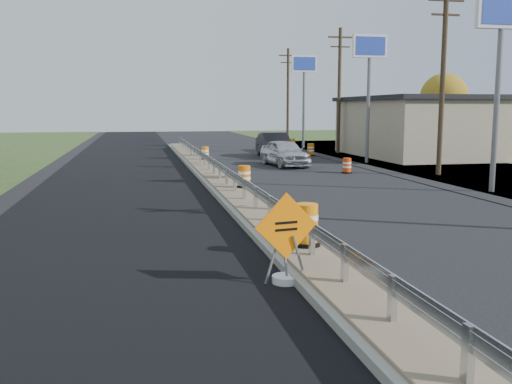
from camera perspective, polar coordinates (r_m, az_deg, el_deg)
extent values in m
plane|color=black|center=(18.30, -0.04, -2.34)|extent=(140.00, 140.00, 0.00)
cube|color=black|center=(27.82, -13.25, 1.12)|extent=(7.20, 120.00, 0.01)
cube|color=gray|center=(26.07, -3.64, 1.04)|extent=(1.60, 55.00, 0.18)
cube|color=brown|center=(26.06, -3.64, 1.29)|extent=(1.25, 55.00, 0.05)
cube|color=silver|center=(7.26, 20.45, -14.90)|extent=(0.10, 0.15, 0.70)
cube|color=silver|center=(8.90, 13.49, -10.26)|extent=(0.10, 0.15, 0.70)
cube|color=silver|center=(10.66, 8.87, -7.02)|extent=(0.10, 0.15, 0.70)
cube|color=silver|center=(12.49, 5.63, -4.68)|extent=(0.10, 0.15, 0.70)
cube|color=silver|center=(14.37, 3.23, -2.94)|extent=(0.10, 0.15, 0.70)
cube|color=silver|center=(16.27, 1.40, -1.60)|extent=(0.10, 0.15, 0.70)
cube|color=silver|center=(18.20, -0.04, -0.54)|extent=(0.10, 0.15, 0.70)
cube|color=silver|center=(20.14, -1.20, 0.31)|extent=(0.10, 0.15, 0.70)
cube|color=silver|center=(22.09, -2.16, 1.02)|extent=(0.10, 0.15, 0.70)
cube|color=silver|center=(24.05, -2.97, 1.61)|extent=(0.10, 0.15, 0.70)
cube|color=silver|center=(26.02, -3.65, 2.11)|extent=(0.10, 0.15, 0.70)
cube|color=silver|center=(27.99, -4.24, 2.54)|extent=(0.10, 0.15, 0.70)
cube|color=silver|center=(29.96, -4.75, 2.91)|extent=(0.10, 0.15, 0.70)
cube|color=silver|center=(31.94, -5.20, 3.24)|extent=(0.10, 0.15, 0.70)
cube|color=silver|center=(33.92, -5.59, 3.53)|extent=(0.10, 0.15, 0.70)
cube|color=silver|center=(35.90, -5.94, 3.79)|extent=(0.10, 0.15, 0.70)
cube|color=silver|center=(37.89, -6.26, 4.02)|extent=(0.10, 0.15, 0.70)
cube|color=silver|center=(39.87, -6.54, 4.22)|extent=(0.10, 0.15, 0.70)
cube|color=silver|center=(41.86, -6.80, 4.41)|extent=(0.10, 0.15, 0.70)
cube|color=silver|center=(43.85, -7.03, 4.58)|extent=(0.10, 0.15, 0.70)
cube|color=silver|center=(45.84, -7.25, 4.74)|extent=(0.10, 0.15, 0.70)
cube|color=silver|center=(47.83, -7.44, 4.88)|extent=(0.10, 0.15, 0.70)
cube|color=silver|center=(49.82, -7.62, 5.01)|extent=(0.10, 0.15, 0.70)
cube|color=silver|center=(26.98, -3.96, 2.76)|extent=(0.04, 46.00, 0.34)
cube|color=silver|center=(26.99, -3.96, 2.59)|extent=(0.06, 46.00, 0.03)
cube|color=silver|center=(26.97, -3.96, 2.93)|extent=(0.06, 46.00, 0.03)
cube|color=tan|center=(45.00, 21.54, 5.97)|extent=(18.00, 12.00, 4.00)
cube|color=black|center=(44.99, 21.69, 8.67)|extent=(18.50, 12.50, 0.30)
cube|color=black|center=(40.80, 10.89, 5.66)|extent=(0.08, 7.20, 2.20)
cylinder|color=slate|center=(25.01, 22.91, 7.71)|extent=(0.22, 0.22, 6.80)
cube|color=white|center=(25.30, 23.41, 16.33)|extent=(2.20, 0.25, 1.40)
cube|color=#263FB2|center=(25.30, 23.41, 16.33)|extent=(1.90, 0.30, 1.10)
cylinder|color=slate|center=(36.47, 11.14, 8.18)|extent=(0.22, 0.22, 6.80)
cube|color=white|center=(36.67, 11.32, 14.13)|extent=(2.20, 0.25, 1.40)
cube|color=#263FB2|center=(36.67, 11.32, 14.13)|extent=(1.90, 0.30, 1.10)
cylinder|color=slate|center=(49.67, 4.79, 8.30)|extent=(0.22, 0.22, 6.80)
cube|color=white|center=(49.82, 4.84, 12.67)|extent=(2.20, 0.25, 1.40)
cube|color=#263FB2|center=(49.82, 4.84, 12.67)|extent=(1.90, 0.30, 1.10)
cylinder|color=#473523|center=(30.66, 18.15, 10.37)|extent=(0.26, 0.26, 9.40)
cube|color=#473523|center=(31.09, 18.50, 17.75)|extent=(1.90, 0.12, 0.12)
cube|color=#473523|center=(30.98, 18.44, 16.47)|extent=(1.50, 0.10, 0.10)
cylinder|color=#473523|center=(44.31, 8.32, 9.93)|extent=(0.26, 0.26, 9.40)
cube|color=#473523|center=(44.60, 8.43, 15.07)|extent=(1.90, 0.12, 0.12)
cube|color=#473523|center=(44.53, 8.41, 14.17)|extent=(1.50, 0.10, 0.10)
cylinder|color=#473523|center=(58.62, 3.21, 9.58)|extent=(0.26, 0.26, 9.40)
cube|color=#473523|center=(58.84, 3.24, 13.48)|extent=(1.90, 0.12, 0.12)
cube|color=#473523|center=(58.78, 3.23, 12.80)|extent=(1.50, 0.10, 0.10)
cylinder|color=#473523|center=(59.56, 18.15, 6.12)|extent=(0.36, 0.36, 3.08)
sphere|color=#A78023|center=(59.54, 18.29, 9.02)|extent=(4.62, 4.62, 4.62)
cylinder|color=white|center=(11.28, 3.00, -8.73)|extent=(0.54, 0.54, 0.16)
cube|color=slate|center=(11.10, 1.65, -6.81)|extent=(0.32, 0.09, 0.94)
cube|color=slate|center=(11.23, 4.36, -6.64)|extent=(0.32, 0.09, 0.94)
cube|color=slate|center=(11.21, 2.95, -6.67)|extent=(0.08, 0.24, 0.96)
cube|color=orange|center=(11.01, 3.04, -3.41)|extent=(1.29, 0.25, 1.30)
cube|color=black|center=(10.98, 3.07, -3.08)|extent=(0.46, 0.09, 0.05)
cube|color=black|center=(11.01, 3.06, -3.78)|extent=(0.46, 0.09, 0.05)
cylinder|color=black|center=(13.36, 5.02, -5.16)|extent=(0.67, 0.67, 0.09)
cylinder|color=orange|center=(13.26, 5.05, -3.19)|extent=(0.54, 0.54, 0.94)
cylinder|color=white|center=(13.23, 5.06, -2.53)|extent=(0.55, 0.55, 0.12)
cylinder|color=white|center=(13.28, 5.04, -3.57)|extent=(0.55, 0.55, 0.12)
cylinder|color=black|center=(23.06, -1.17, 0.56)|extent=(0.61, 0.61, 0.08)
cylinder|color=orange|center=(23.01, -1.17, 1.60)|extent=(0.49, 0.49, 0.85)
cylinder|color=white|center=(22.99, -1.17, 1.95)|extent=(0.50, 0.50, 0.11)
cylinder|color=white|center=(23.02, -1.17, 1.40)|extent=(0.50, 0.50, 0.11)
cylinder|color=black|center=(36.14, -5.09, 3.33)|extent=(0.55, 0.55, 0.07)
cylinder|color=orange|center=(36.11, -5.10, 3.93)|extent=(0.44, 0.44, 0.77)
cylinder|color=white|center=(36.10, -5.10, 4.14)|extent=(0.45, 0.45, 0.10)
cylinder|color=white|center=(36.12, -5.10, 3.82)|extent=(0.45, 0.45, 0.10)
cylinder|color=black|center=(30.63, 9.06, 1.94)|extent=(0.55, 0.55, 0.07)
cylinder|color=red|center=(30.59, 9.08, 2.65)|extent=(0.44, 0.44, 0.77)
cylinder|color=white|center=(30.58, 9.09, 2.89)|extent=(0.45, 0.45, 0.10)
cylinder|color=white|center=(30.60, 9.08, 2.52)|extent=(0.45, 0.45, 0.10)
cylinder|color=black|center=(41.72, 5.48, 3.68)|extent=(0.61, 0.61, 0.08)
cylinder|color=orange|center=(41.68, 5.49, 4.26)|extent=(0.49, 0.49, 0.86)
cylinder|color=white|center=(41.67, 5.49, 4.46)|extent=(0.50, 0.50, 0.11)
cylinder|color=white|center=(41.69, 5.48, 4.15)|extent=(0.50, 0.50, 0.11)
cylinder|color=black|center=(48.39, 3.63, 4.33)|extent=(0.63, 0.63, 0.08)
cylinder|color=orange|center=(48.36, 3.63, 4.85)|extent=(0.50, 0.50, 0.88)
cylinder|color=white|center=(48.36, 3.63, 5.02)|extent=(0.52, 0.52, 0.11)
cylinder|color=white|center=(48.37, 3.63, 4.75)|extent=(0.52, 0.52, 0.11)
imported|color=silver|center=(34.10, 2.90, 3.94)|extent=(2.39, 4.82, 1.58)
imported|color=black|center=(40.52, 1.87, 4.73)|extent=(1.92, 5.25, 1.72)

